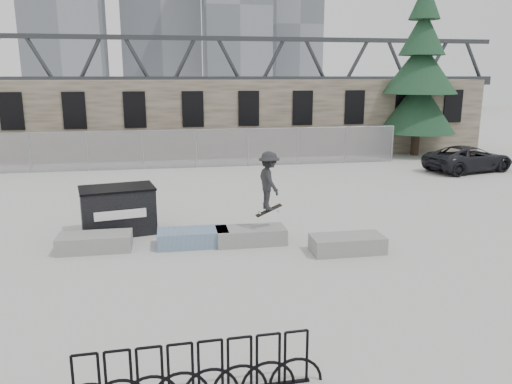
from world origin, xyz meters
TOP-DOWN VIEW (x-y plane):
  - ground at (0.00, 0.00)m, footprint 120.00×120.00m
  - stone_wall at (0.00, 16.24)m, footprint 36.00×2.58m
  - chainlink_fence at (-0.00, 12.50)m, footprint 22.06×0.06m
  - planter_far_left at (-3.54, 0.12)m, footprint 2.00×0.90m
  - planter_center_left at (-0.83, 0.04)m, footprint 2.00×0.90m
  - planter_center_right at (0.84, -0.05)m, footprint 2.00×0.90m
  - planter_offset at (3.34, -1.24)m, footprint 2.00×0.90m
  - dumpster at (-3.03, 1.64)m, footprint 2.43×1.75m
  - bike_rack at (-1.14, -6.91)m, footprint 4.04×0.20m
  - spruce_tree at (13.39, 14.45)m, footprint 4.51×4.51m
  - truss_bridge at (10.00, 55.00)m, footprint 70.00×3.00m
  - suv at (13.56, 9.09)m, footprint 5.03×3.17m
  - skateboarder at (1.36, -0.09)m, footprint 0.79×1.17m

SIDE VIEW (x-z plane):
  - ground at x=0.00m, z-range 0.00..0.00m
  - planter_far_left at x=-3.54m, z-range 0.02..0.49m
  - planter_center_left at x=-0.83m, z-range 0.02..0.49m
  - planter_center_right at x=0.84m, z-range 0.02..0.49m
  - planter_offset at x=3.34m, z-range 0.02..0.49m
  - bike_rack at x=-1.14m, z-range -0.01..0.89m
  - suv at x=13.56m, z-range 0.00..1.30m
  - dumpster at x=-3.03m, z-range 0.01..1.46m
  - chainlink_fence at x=0.00m, z-range 0.03..2.05m
  - skateboarder at x=1.36m, z-range 0.91..2.78m
  - stone_wall at x=0.00m, z-range 0.01..4.51m
  - truss_bridge at x=10.00m, z-range -0.77..9.03m
  - spruce_tree at x=13.39m, z-range -1.01..10.49m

